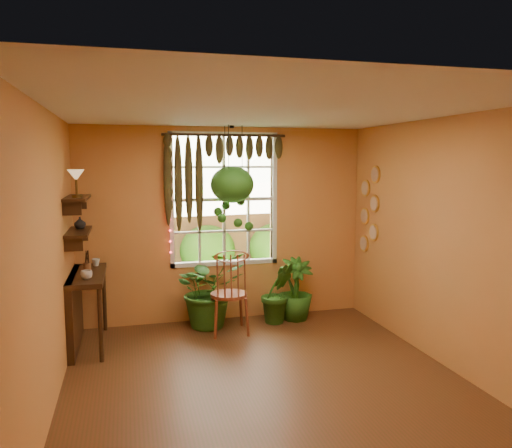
{
  "coord_description": "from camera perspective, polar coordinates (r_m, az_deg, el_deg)",
  "views": [
    {
      "loc": [
        -1.32,
        -4.55,
        2.21
      ],
      "look_at": [
        0.17,
        1.15,
        1.48
      ],
      "focal_mm": 35.0,
      "sensor_mm": 36.0,
      "label": 1
    }
  ],
  "objects": [
    {
      "name": "wall_back",
      "position": [
        6.98,
        -3.62,
        -0.06
      ],
      "size": [
        4.0,
        0.0,
        4.0
      ],
      "primitive_type": "plane",
      "rotation": [
        1.57,
        0.0,
        0.0
      ],
      "color": "#C98444",
      "rests_on": "floor"
    },
    {
      "name": "wall_plates",
      "position": [
        7.18,
        12.8,
        1.58
      ],
      "size": [
        0.04,
        0.32,
        1.1
      ],
      "primitive_type": null,
      "color": "beige",
      "rests_on": "wall_right"
    },
    {
      "name": "valance_vine",
      "position": [
        6.83,
        -4.24,
        7.57
      ],
      "size": [
        1.7,
        0.12,
        1.1
      ],
      "color": "#35220E",
      "rests_on": "window"
    },
    {
      "name": "cup_b",
      "position": [
        6.69,
        -17.83,
        -4.19
      ],
      "size": [
        0.11,
        0.11,
        0.09
      ],
      "primitive_type": "imported",
      "rotation": [
        0.0,
        0.0,
        -0.12
      ],
      "color": "beige",
      "rests_on": "counter_ledge"
    },
    {
      "name": "cup_a",
      "position": [
        5.98,
        -18.79,
        -5.51
      ],
      "size": [
        0.13,
        0.13,
        0.1
      ],
      "primitive_type": "imported",
      "rotation": [
        0.0,
        0.0,
        -0.05
      ],
      "color": "silver",
      "rests_on": "counter_ledge"
    },
    {
      "name": "brush_jar",
      "position": [
        6.35,
        -18.75,
        -4.06
      ],
      "size": [
        0.09,
        0.09,
        0.33
      ],
      "color": "brown",
      "rests_on": "counter_ledge"
    },
    {
      "name": "shelf_lower",
      "position": [
        6.23,
        -19.61,
        -0.85
      ],
      "size": [
        0.25,
        0.9,
        0.04
      ],
      "primitive_type": "cube",
      "color": "#35220E",
      "rests_on": "wall_left"
    },
    {
      "name": "windsor_chair",
      "position": [
        6.56,
        -3.07,
        -9.24
      ],
      "size": [
        0.49,
        0.53,
        1.29
      ],
      "rotation": [
        0.0,
        0.0,
        -0.03
      ],
      "color": "brown",
      "rests_on": "floor"
    },
    {
      "name": "tiffany_lamp",
      "position": [
        5.99,
        -19.88,
        5.09
      ],
      "size": [
        0.19,
        0.19,
        0.32
      ],
      "color": "#543B18",
      "rests_on": "shelf_upper"
    },
    {
      "name": "potted_plant_right",
      "position": [
        7.12,
        4.51,
        -7.42
      ],
      "size": [
        0.51,
        0.51,
        0.87
      ],
      "primitive_type": "imported",
      "rotation": [
        0.0,
        0.0,
        -0.04
      ],
      "color": "#164D14",
      "rests_on": "floor"
    },
    {
      "name": "floor",
      "position": [
        5.23,
        1.45,
        -17.97
      ],
      "size": [
        4.5,
        4.5,
        0.0
      ],
      "primitive_type": "plane",
      "color": "#572D19",
      "rests_on": "ground"
    },
    {
      "name": "hanging_basket",
      "position": [
        6.7,
        -2.75,
        4.01
      ],
      "size": [
        0.58,
        0.58,
        1.43
      ],
      "color": "black",
      "rests_on": "ceiling"
    },
    {
      "name": "wall_left",
      "position": [
        4.69,
        -22.78,
        -4.1
      ],
      "size": [
        0.0,
        4.5,
        4.5
      ],
      "primitive_type": "plane",
      "rotation": [
        1.57,
        0.0,
        1.57
      ],
      "color": "#C98444",
      "rests_on": "floor"
    },
    {
      "name": "window",
      "position": [
        6.98,
        -3.69,
        2.82
      ],
      "size": [
        1.52,
        0.1,
        1.86
      ],
      "color": "silver",
      "rests_on": "wall_back"
    },
    {
      "name": "backyard",
      "position": [
        11.57,
        -6.83,
        2.38
      ],
      "size": [
        14.0,
        10.0,
        12.0
      ],
      "color": "#265718",
      "rests_on": "ground"
    },
    {
      "name": "potted_plant_left",
      "position": [
        6.8,
        -5.33,
        -7.34
      ],
      "size": [
        1.09,
        0.99,
        1.05
      ],
      "primitive_type": "imported",
      "rotation": [
        0.0,
        0.0,
        0.2
      ],
      "color": "#164D14",
      "rests_on": "floor"
    },
    {
      "name": "ceiling",
      "position": [
        4.77,
        1.55,
        12.93
      ],
      "size": [
        4.5,
        4.5,
        0.0
      ],
      "primitive_type": "plane",
      "rotation": [
        3.14,
        0.0,
        0.0
      ],
      "color": "silver",
      "rests_on": "wall_back"
    },
    {
      "name": "shelf_upper",
      "position": [
        6.19,
        -19.77,
        2.82
      ],
      "size": [
        0.25,
        0.9,
        0.04
      ],
      "primitive_type": "cube",
      "color": "#35220E",
      "rests_on": "wall_left"
    },
    {
      "name": "potted_plant_mid",
      "position": [
        6.96,
        2.5,
        -7.83
      ],
      "size": [
        0.49,
        0.4,
        0.85
      ],
      "primitive_type": "imported",
      "rotation": [
        0.0,
        0.0,
        0.05
      ],
      "color": "#164D14",
      "rests_on": "floor"
    },
    {
      "name": "counter_ledge",
      "position": [
        6.4,
        -19.61,
        -8.4
      ],
      "size": [
        0.4,
        1.2,
        0.9
      ],
      "color": "#35220E",
      "rests_on": "floor"
    },
    {
      "name": "string_lights",
      "position": [
        6.78,
        -9.87,
        3.03
      ],
      "size": [
        0.03,
        0.03,
        1.54
      ],
      "primitive_type": null,
      "color": "#FF2633",
      "rests_on": "window"
    },
    {
      "name": "shelf_vase",
      "position": [
        6.38,
        -19.48,
        0.13
      ],
      "size": [
        0.18,
        0.18,
        0.14
      ],
      "primitive_type": "imported",
      "rotation": [
        0.0,
        0.0,
        -0.36
      ],
      "color": "#B2AD99",
      "rests_on": "shelf_lower"
    },
    {
      "name": "wall_right",
      "position": [
        5.7,
        21.22,
        -2.13
      ],
      "size": [
        0.0,
        4.5,
        4.5
      ],
      "primitive_type": "plane",
      "rotation": [
        1.57,
        0.0,
        -1.57
      ],
      "color": "#C98444",
      "rests_on": "floor"
    }
  ]
}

